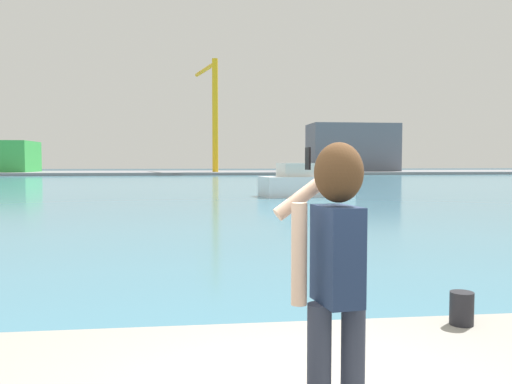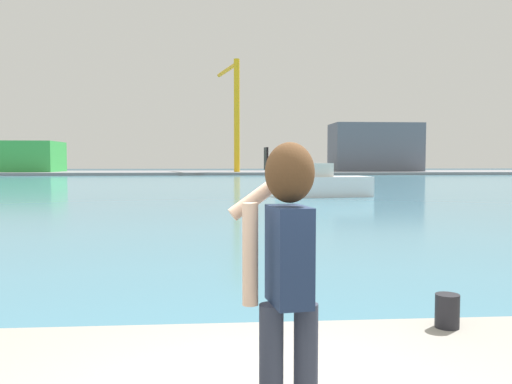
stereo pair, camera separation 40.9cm
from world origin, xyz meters
name	(u,v)px [view 1 (the left image)]	position (x,y,z in m)	size (l,w,h in m)	color
ground_plane	(199,184)	(0.00, 50.00, 0.00)	(220.00, 220.00, 0.00)	#334751
harbor_water	(199,183)	(0.00, 52.00, 0.01)	(140.00, 100.00, 0.02)	teal
far_shore_dock	(196,173)	(0.00, 92.00, 0.24)	(140.00, 20.00, 0.48)	gray
person_photographer	(335,261)	(0.10, -0.29, 1.72)	(0.53, 0.55, 1.74)	#2D3342
harbor_bollard	(462,308)	(1.97, 1.69, 0.82)	(0.23, 0.23, 0.33)	black
boat_moored	(305,184)	(6.58, 30.26, 0.83)	(6.17, 3.44, 2.15)	white
warehouse_right	(352,148)	(29.20, 92.46, 4.86)	(16.09, 8.33, 8.77)	slate
port_crane	(213,104)	(2.97, 88.67, 12.26)	(3.77, 13.03, 19.23)	yellow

